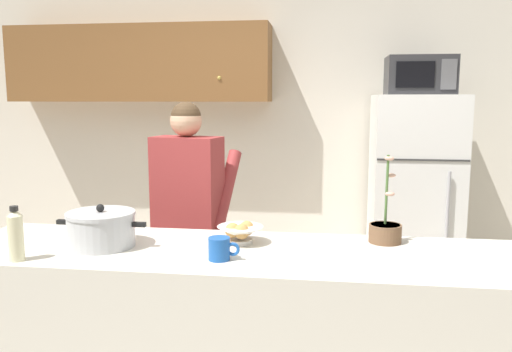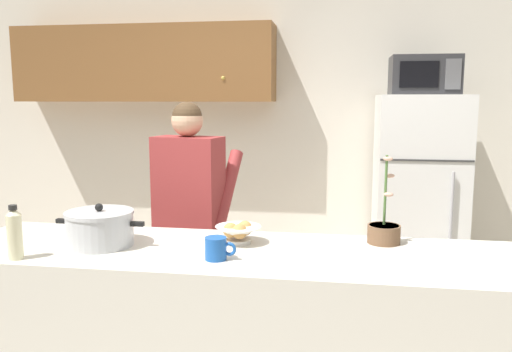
{
  "view_description": "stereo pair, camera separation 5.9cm",
  "coord_description": "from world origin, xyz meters",
  "px_view_note": "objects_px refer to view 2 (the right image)",
  "views": [
    {
      "loc": [
        0.38,
        -2.18,
        1.58
      ],
      "look_at": [
        0.0,
        0.55,
        1.17
      ],
      "focal_mm": 36.39,
      "sensor_mm": 36.0,
      "label": 1
    },
    {
      "loc": [
        0.44,
        -2.17,
        1.58
      ],
      "look_at": [
        0.0,
        0.55,
        1.17
      ],
      "focal_mm": 36.39,
      "sensor_mm": 36.0,
      "label": 2
    }
  ],
  "objects_px": {
    "person_near_pot": "(190,203)",
    "bottle_near_edge": "(15,233)",
    "refrigerator": "(418,202)",
    "coffee_mug": "(216,248)",
    "potted_orchid": "(384,231)",
    "cooking_pot": "(100,228)",
    "bread_bowl": "(238,232)",
    "microwave": "(424,75)"
  },
  "relations": [
    {
      "from": "refrigerator",
      "to": "microwave",
      "type": "distance_m",
      "value": 0.95
    },
    {
      "from": "potted_orchid",
      "to": "refrigerator",
      "type": "bearing_deg",
      "value": 76.61
    },
    {
      "from": "cooking_pot",
      "to": "coffee_mug",
      "type": "relative_size",
      "value": 3.19
    },
    {
      "from": "bottle_near_edge",
      "to": "refrigerator",
      "type": "bearing_deg",
      "value": 47.79
    },
    {
      "from": "refrigerator",
      "to": "potted_orchid",
      "type": "relative_size",
      "value": 3.92
    },
    {
      "from": "refrigerator",
      "to": "cooking_pot",
      "type": "bearing_deg",
      "value": -131.66
    },
    {
      "from": "microwave",
      "to": "cooking_pot",
      "type": "bearing_deg",
      "value": -131.99
    },
    {
      "from": "microwave",
      "to": "coffee_mug",
      "type": "bearing_deg",
      "value": -119.02
    },
    {
      "from": "cooking_pot",
      "to": "potted_orchid",
      "type": "distance_m",
      "value": 1.3
    },
    {
      "from": "potted_orchid",
      "to": "cooking_pot",
      "type": "bearing_deg",
      "value": -169.24
    },
    {
      "from": "cooking_pot",
      "to": "bottle_near_edge",
      "type": "distance_m",
      "value": 0.36
    },
    {
      "from": "refrigerator",
      "to": "cooking_pot",
      "type": "distance_m",
      "value": 2.51
    },
    {
      "from": "person_near_pot",
      "to": "bread_bowl",
      "type": "bearing_deg",
      "value": -56.79
    },
    {
      "from": "cooking_pot",
      "to": "coffee_mug",
      "type": "height_order",
      "value": "cooking_pot"
    },
    {
      "from": "microwave",
      "to": "refrigerator",
      "type": "bearing_deg",
      "value": 90.07
    },
    {
      "from": "microwave",
      "to": "bottle_near_edge",
      "type": "bearing_deg",
      "value": -132.5
    },
    {
      "from": "refrigerator",
      "to": "coffee_mug",
      "type": "bearing_deg",
      "value": -118.75
    },
    {
      "from": "cooking_pot",
      "to": "coffee_mug",
      "type": "bearing_deg",
      "value": -12.06
    },
    {
      "from": "cooking_pot",
      "to": "potted_orchid",
      "type": "xyz_separation_m",
      "value": [
        1.28,
        0.24,
        -0.02
      ]
    },
    {
      "from": "coffee_mug",
      "to": "potted_orchid",
      "type": "distance_m",
      "value": 0.8
    },
    {
      "from": "microwave",
      "to": "person_near_pot",
      "type": "relative_size",
      "value": 0.31
    },
    {
      "from": "refrigerator",
      "to": "person_near_pot",
      "type": "xyz_separation_m",
      "value": [
        -1.47,
        -1.1,
        0.16
      ]
    },
    {
      "from": "person_near_pot",
      "to": "potted_orchid",
      "type": "bearing_deg",
      "value": -26.16
    },
    {
      "from": "refrigerator",
      "to": "bottle_near_edge",
      "type": "bearing_deg",
      "value": -132.21
    },
    {
      "from": "person_near_pot",
      "to": "coffee_mug",
      "type": "bearing_deg",
      "value": -67.13
    },
    {
      "from": "potted_orchid",
      "to": "coffee_mug",
      "type": "bearing_deg",
      "value": -152.68
    },
    {
      "from": "cooking_pot",
      "to": "potted_orchid",
      "type": "height_order",
      "value": "potted_orchid"
    },
    {
      "from": "refrigerator",
      "to": "person_near_pot",
      "type": "bearing_deg",
      "value": -143.35
    },
    {
      "from": "microwave",
      "to": "potted_orchid",
      "type": "relative_size",
      "value": 1.17
    },
    {
      "from": "bottle_near_edge",
      "to": "potted_orchid",
      "type": "relative_size",
      "value": 0.56
    },
    {
      "from": "bread_bowl",
      "to": "microwave",
      "type": "bearing_deg",
      "value": 58.49
    },
    {
      "from": "cooking_pot",
      "to": "microwave",
      "type": "bearing_deg",
      "value": 48.01
    },
    {
      "from": "person_near_pot",
      "to": "bottle_near_edge",
      "type": "bearing_deg",
      "value": -113.68
    },
    {
      "from": "bread_bowl",
      "to": "bottle_near_edge",
      "type": "distance_m",
      "value": 0.95
    },
    {
      "from": "coffee_mug",
      "to": "bottle_near_edge",
      "type": "distance_m",
      "value": 0.84
    },
    {
      "from": "refrigerator",
      "to": "coffee_mug",
      "type": "distance_m",
      "value": 2.28
    },
    {
      "from": "cooking_pot",
      "to": "coffee_mug",
      "type": "xyz_separation_m",
      "value": [
        0.57,
        -0.12,
        -0.03
      ]
    },
    {
      "from": "bread_bowl",
      "to": "bottle_near_edge",
      "type": "bearing_deg",
      "value": -156.39
    },
    {
      "from": "potted_orchid",
      "to": "bread_bowl",
      "type": "bearing_deg",
      "value": -170.63
    },
    {
      "from": "microwave",
      "to": "bread_bowl",
      "type": "height_order",
      "value": "microwave"
    },
    {
      "from": "refrigerator",
      "to": "bottle_near_edge",
      "type": "xyz_separation_m",
      "value": [
        -1.92,
        -2.12,
        0.23
      ]
    },
    {
      "from": "bread_bowl",
      "to": "potted_orchid",
      "type": "bearing_deg",
      "value": 9.37
    }
  ]
}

